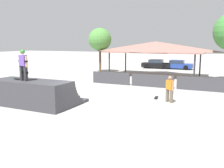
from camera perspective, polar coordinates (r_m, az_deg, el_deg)
The scene contains 11 objects.
ground_plane at distance 14.07m, azimuth -4.92°, elevation -5.70°, with size 160.00×160.00×0.00m, color #A3A09B.
quarter_pipe_ramp at distance 15.49m, azimuth -17.35°, elevation -2.14°, with size 4.94×3.33×1.51m.
skater_on_deck at distance 15.01m, azimuth -19.65°, elevation 4.56°, with size 0.77×0.31×1.79m.
skateboard_on_deck at distance 15.73m, azimuth -20.61°, elevation 1.15°, with size 0.86×0.36×0.09m.
bystander_walking at distance 15.78m, azimuth 13.03°, elevation -0.85°, with size 0.61×0.45×1.65m.
skateboard_on_ground at distance 16.91m, azimuth 10.06°, elevation -3.04°, with size 0.32×0.85×0.09m.
barrier_fence at distance 21.05m, azimuth 9.17°, elevation 0.71°, with size 11.25×0.12×1.05m.
pavilion_shelter at distance 27.98m, azimuth 9.92°, elevation 8.32°, with size 10.57×5.54×3.82m.
tree_beside_pavilion at distance 31.29m, azimuth -2.78°, elevation 10.06°, with size 2.83×2.83×5.47m.
parked_car_black at distance 36.88m, azimuth 10.13°, elevation 4.49°, with size 4.26×1.91×1.27m.
parked_car_blue at distance 36.37m, azimuth 14.73°, elevation 4.26°, with size 4.11×1.79×1.27m.
Camera 1 is at (6.90, -11.70, 3.65)m, focal length 40.00 mm.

